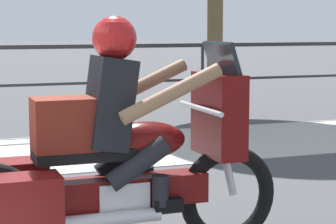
{
  "coord_description": "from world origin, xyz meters",
  "views": [
    {
      "loc": [
        1.0,
        -4.52,
        1.56
      ],
      "look_at": [
        2.59,
        -0.19,
        0.95
      ],
      "focal_mm": 70.0,
      "sensor_mm": 36.0,
      "label": 1
    }
  ],
  "objects": [
    {
      "name": "motorcycle",
      "position": [
        2.12,
        -0.42,
        0.71
      ],
      "size": [
        2.39,
        0.76,
        1.63
      ],
      "rotation": [
        0.0,
        0.0,
        -0.05
      ],
      "color": "black",
      "rests_on": "ground"
    }
  ]
}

